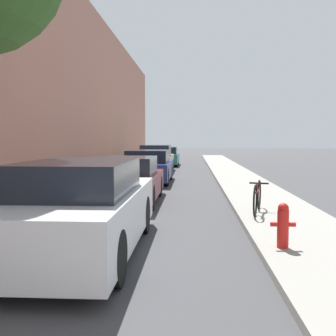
{
  "coord_description": "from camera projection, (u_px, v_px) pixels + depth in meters",
  "views": [
    {
      "loc": [
        0.88,
        0.56,
        1.79
      ],
      "look_at": [
        0.26,
        11.02,
        1.03
      ],
      "focal_mm": 43.59,
      "sensor_mm": 36.0,
      "label": 1
    }
  ],
  "objects": [
    {
      "name": "parked_car_champagne",
      "position": [
        156.0,
        159.0,
        21.66
      ],
      "size": [
        1.69,
        4.33,
        1.45
      ],
      "color": "black",
      "rests_on": "ground"
    },
    {
      "name": "sidewalk_right",
      "position": [
        245.0,
        184.0,
        15.38
      ],
      "size": [
        2.0,
        52.0,
        0.12
      ],
      "color": "gray",
      "rests_on": "ground"
    },
    {
      "name": "parked_car_white",
      "position": [
        82.0,
        209.0,
        6.3
      ],
      "size": [
        1.74,
        4.58,
        1.45
      ],
      "color": "black",
      "rests_on": "ground"
    },
    {
      "name": "ground_plane",
      "position": [
        169.0,
        186.0,
        15.56
      ],
      "size": [
        120.0,
        120.0,
        0.0
      ],
      "primitive_type": "plane",
      "color": "#3D3D3F"
    },
    {
      "name": "building_facade_left",
      "position": [
        58.0,
        78.0,
        15.52
      ],
      "size": [
        0.7,
        52.0,
        8.16
      ],
      "color": "tan",
      "rests_on": "ground"
    },
    {
      "name": "bicycle",
      "position": [
        257.0,
        197.0,
        9.13
      ],
      "size": [
        0.54,
        1.67,
        0.7
      ],
      "rotation": [
        0.0,
        0.0,
        -0.24
      ],
      "color": "black",
      "rests_on": "sidewalk_right"
    },
    {
      "name": "fire_hydrant",
      "position": [
        283.0,
        225.0,
        6.22
      ],
      "size": [
        0.38,
        0.17,
        0.69
      ],
      "color": "red",
      "rests_on": "sidewalk_right"
    },
    {
      "name": "parked_car_maroon",
      "position": [
        126.0,
        181.0,
        11.42
      ],
      "size": [
        1.81,
        4.07,
        1.28
      ],
      "color": "black",
      "rests_on": "ground"
    },
    {
      "name": "sidewalk_left",
      "position": [
        94.0,
        183.0,
        15.73
      ],
      "size": [
        2.0,
        52.0,
        0.12
      ],
      "color": "gray",
      "rests_on": "ground"
    },
    {
      "name": "parked_car_navy",
      "position": [
        148.0,
        167.0,
        16.56
      ],
      "size": [
        1.8,
        4.07,
        1.33
      ],
      "color": "black",
      "rests_on": "ground"
    },
    {
      "name": "parked_car_teal",
      "position": [
        164.0,
        157.0,
        26.93
      ],
      "size": [
        1.86,
        3.91,
        1.24
      ],
      "color": "black",
      "rests_on": "ground"
    }
  ]
}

